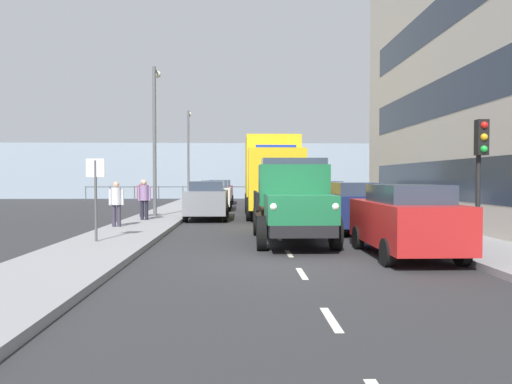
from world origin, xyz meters
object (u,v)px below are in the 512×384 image
(car_navy_kerbside_1, at_px, (352,206))
(car_black_kerbside_3, at_px, (306,194))
(street_sign, at_px, (96,185))
(car_white_oppositeside_1, at_px, (215,195))
(lamp_post_far, at_px, (189,148))
(lamp_post_promenade, at_px, (155,128))
(car_red_kerbside_near, at_px, (405,219))
(car_grey_oppositeside_0, at_px, (207,200))
(car_maroon_oppositeside_2, at_px, (220,191))
(lorry_cargo_yellow, at_px, (272,174))
(pedestrian_with_bag, at_px, (143,195))
(traffic_light_near, at_px, (481,154))
(car_silver_kerbside_2, at_px, (322,198))
(pedestrian_strolling, at_px, (116,200))
(pedestrian_couple_b, at_px, (144,196))
(truck_vintage_green, at_px, (293,202))

(car_navy_kerbside_1, height_order, car_black_kerbside_3, same)
(street_sign, bearing_deg, car_white_oppositeside_1, -99.40)
(car_black_kerbside_3, bearing_deg, lamp_post_far, -36.62)
(lamp_post_promenade, distance_m, lamp_post_far, 12.20)
(car_black_kerbside_3, bearing_deg, car_red_kerbside_near, 90.00)
(car_grey_oppositeside_0, xyz_separation_m, car_maroon_oppositeside_2, (0.00, -12.88, 0.00))
(lorry_cargo_yellow, height_order, car_red_kerbside_near, lorry_cargo_yellow)
(pedestrian_with_bag, height_order, traffic_light_near, traffic_light_near)
(car_silver_kerbside_2, bearing_deg, car_white_oppositeside_1, -44.39)
(traffic_light_near, height_order, lamp_post_far, lamp_post_far)
(pedestrian_strolling, bearing_deg, pedestrian_couple_b, -99.05)
(car_red_kerbside_near, bearing_deg, pedestrian_with_bag, -50.40)
(car_silver_kerbside_2, bearing_deg, pedestrian_couple_b, 20.13)
(lorry_cargo_yellow, xyz_separation_m, lamp_post_promenade, (5.37, 1.86, 2.04))
(car_white_oppositeside_1, relative_size, traffic_light_near, 1.29)
(lorry_cargo_yellow, relative_size, lamp_post_promenade, 1.23)
(pedestrian_with_bag, bearing_deg, car_grey_oppositeside_0, -174.37)
(truck_vintage_green, relative_size, car_maroon_oppositeside_2, 1.25)
(car_red_kerbside_near, relative_size, pedestrian_strolling, 2.50)
(car_silver_kerbside_2, bearing_deg, traffic_light_near, 101.78)
(car_red_kerbside_near, bearing_deg, car_maroon_oppositeside_2, -76.84)
(car_navy_kerbside_1, relative_size, pedestrian_couple_b, 2.50)
(truck_vintage_green, xyz_separation_m, car_red_kerbside_near, (-2.39, 2.42, -0.28))
(truck_vintage_green, height_order, pedestrian_with_bag, truck_vintage_green)
(car_grey_oppositeside_0, bearing_deg, pedestrian_couple_b, 35.44)
(truck_vintage_green, height_order, car_white_oppositeside_1, truck_vintage_green)
(pedestrian_strolling, relative_size, lamp_post_far, 0.25)
(car_red_kerbside_near, height_order, traffic_light_near, traffic_light_near)
(car_red_kerbside_near, bearing_deg, truck_vintage_green, -45.33)
(car_silver_kerbside_2, distance_m, street_sign, 12.29)
(lorry_cargo_yellow, distance_m, pedestrian_with_bag, 6.34)
(car_navy_kerbside_1, bearing_deg, car_black_kerbside_3, -90.00)
(car_grey_oppositeside_0, distance_m, street_sign, 8.69)
(truck_vintage_green, relative_size, car_grey_oppositeside_0, 1.42)
(truck_vintage_green, distance_m, car_white_oppositeside_1, 14.52)
(truck_vintage_green, bearing_deg, traffic_light_near, 160.33)
(car_maroon_oppositeside_2, xyz_separation_m, pedestrian_strolling, (2.89, 17.33, 0.19))
(lamp_post_promenade, bearing_deg, car_black_kerbside_3, -139.71)
(car_grey_oppositeside_0, relative_size, traffic_light_near, 1.24)
(car_black_kerbside_3, bearing_deg, street_sign, 62.42)
(car_red_kerbside_near, xyz_separation_m, lamp_post_far, (7.59, -22.54, 3.11))
(pedestrian_couple_b, bearing_deg, car_black_kerbside_3, -132.94)
(lorry_cargo_yellow, xyz_separation_m, car_silver_kerbside_2, (-2.37, 0.86, -1.18))
(car_black_kerbside_3, distance_m, pedestrian_strolling, 13.89)
(car_grey_oppositeside_0, distance_m, pedestrian_with_bag, 2.84)
(car_navy_kerbside_1, height_order, pedestrian_strolling, pedestrian_strolling)
(street_sign, bearing_deg, car_grey_oppositeside_0, -106.36)
(car_red_kerbside_near, bearing_deg, car_grey_oppositeside_0, -62.13)
(lamp_post_promenade, xyz_separation_m, lamp_post_far, (-0.15, -12.20, -0.11))
(car_grey_oppositeside_0, height_order, street_sign, street_sign)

